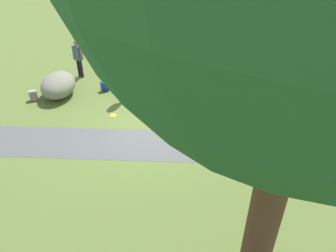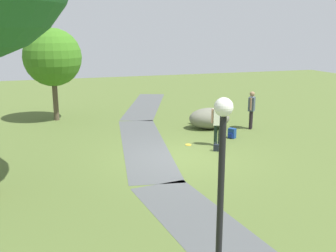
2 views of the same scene
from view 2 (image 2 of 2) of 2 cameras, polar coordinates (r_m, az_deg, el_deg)
ground_plane at (r=13.31m, az=1.40°, el=-4.65°), size 48.00×48.00×0.00m
footpath_segment_mid at (r=14.86m, az=-3.53°, el=-2.68°), size 8.16×2.89×0.01m
footpath_segment_far at (r=22.60m, az=-3.31°, el=3.05°), size 8.04×4.43×0.01m
young_tree_near_path at (r=19.18m, az=-16.46°, el=9.55°), size 2.68×2.68×4.33m
lamp_post at (r=5.93m, az=7.75°, el=-7.78°), size 0.28×0.28×3.29m
lawn_boulder at (r=17.23m, az=6.04°, el=1.13°), size 1.47×1.94×0.91m
woman_with_handbag at (r=14.55m, az=7.33°, el=0.74°), size 0.35×0.49×1.65m
man_near_boulder at (r=17.35m, az=12.07°, el=2.67°), size 0.43×0.42×1.65m
handbag_on_grass at (r=14.09m, az=7.30°, el=-3.11°), size 0.38×0.38×0.31m
backpack_by_boulder at (r=18.01m, az=3.96°, el=0.87°), size 0.32×0.32×0.40m
spare_backpack_on_lawn at (r=15.85m, az=9.28°, el=-1.07°), size 0.34×0.35×0.40m
frisbee_on_grass at (r=14.77m, az=2.99°, el=-2.74°), size 0.22×0.22×0.02m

